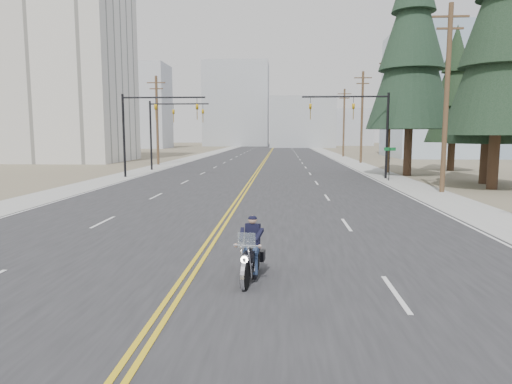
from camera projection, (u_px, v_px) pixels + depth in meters
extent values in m
plane|color=#776D56|center=(118.00, 382.00, 6.72)|extent=(400.00, 400.00, 0.00)
cube|color=#303033|center=(268.00, 156.00, 76.06)|extent=(20.00, 200.00, 0.01)
cube|color=#A5A5A0|center=(199.00, 156.00, 76.70)|extent=(3.00, 200.00, 0.01)
cube|color=#A5A5A0|center=(337.00, 157.00, 75.41)|extent=(3.00, 200.00, 0.01)
cylinder|color=black|center=(124.00, 136.00, 38.60)|extent=(0.20, 0.20, 7.00)
cylinder|color=black|center=(164.00, 97.00, 38.00)|extent=(7.00, 0.14, 0.14)
imported|color=#BF8C0C|center=(156.00, 105.00, 38.12)|extent=(0.21, 0.26, 1.30)
imported|color=#BF8C0C|center=(197.00, 105.00, 37.92)|extent=(0.21, 0.26, 1.30)
cylinder|color=black|center=(387.00, 136.00, 37.36)|extent=(0.20, 0.20, 7.00)
cylinder|color=black|center=(345.00, 97.00, 37.16)|extent=(7.00, 0.14, 0.14)
imported|color=#BF8C0C|center=(353.00, 105.00, 37.20)|extent=(0.21, 0.26, 1.30)
imported|color=#BF8C0C|center=(310.00, 105.00, 37.40)|extent=(0.21, 0.26, 1.30)
cylinder|color=black|center=(151.00, 136.00, 46.52)|extent=(0.20, 0.20, 7.00)
cylinder|color=black|center=(179.00, 104.00, 45.95)|extent=(6.00, 0.14, 0.14)
imported|color=#BF8C0C|center=(173.00, 110.00, 46.07)|extent=(0.21, 0.26, 1.30)
imported|color=#BF8C0C|center=(203.00, 110.00, 45.90)|extent=(0.21, 0.26, 1.30)
cylinder|color=black|center=(389.00, 164.00, 35.67)|extent=(0.06, 0.06, 2.60)
cube|color=#0C5926|center=(390.00, 149.00, 35.52)|extent=(0.90, 0.03, 0.25)
cylinder|color=brown|center=(446.00, 100.00, 28.08)|extent=(0.30, 0.30, 11.50)
cube|color=brown|center=(451.00, 16.00, 27.46)|extent=(2.20, 0.12, 0.12)
cube|color=brown|center=(450.00, 28.00, 27.55)|extent=(1.60, 0.12, 0.12)
cylinder|color=brown|center=(389.00, 115.00, 42.97)|extent=(0.30, 0.30, 11.00)
cube|color=brown|center=(391.00, 63.00, 42.38)|extent=(2.20, 0.12, 0.12)
cube|color=brown|center=(391.00, 71.00, 42.47)|extent=(1.60, 0.12, 0.12)
cylinder|color=brown|center=(362.00, 118.00, 57.80)|extent=(0.30, 0.30, 11.50)
cube|color=brown|center=(363.00, 78.00, 57.18)|extent=(2.20, 0.12, 0.12)
cube|color=brown|center=(363.00, 83.00, 57.26)|extent=(1.60, 0.12, 0.12)
cylinder|color=brown|center=(344.00, 123.00, 74.67)|extent=(0.30, 0.30, 11.00)
cube|color=brown|center=(345.00, 94.00, 74.08)|extent=(2.20, 0.12, 0.12)
cube|color=brown|center=(344.00, 98.00, 74.17)|extent=(1.60, 0.12, 0.12)
cylinder|color=brown|center=(157.00, 121.00, 54.31)|extent=(0.30, 0.30, 10.50)
cube|color=brown|center=(156.00, 83.00, 53.75)|extent=(2.20, 0.12, 0.12)
cube|color=brown|center=(156.00, 89.00, 53.84)|extent=(1.60, 0.12, 0.12)
cube|color=silver|center=(55.00, 49.00, 60.89)|extent=(18.00, 14.00, 30.00)
cube|color=#9EB5CC|center=(467.00, 94.00, 73.01)|extent=(24.00, 16.00, 20.00)
cube|color=#B7BCC6|center=(142.00, 107.00, 121.22)|extent=(14.00, 12.00, 22.00)
cube|color=#ADB2B7|center=(302.00, 123.00, 129.21)|extent=(18.00, 14.00, 14.00)
cube|color=#B7BCC6|center=(435.00, 113.00, 112.30)|extent=(16.00, 12.00, 18.00)
cube|color=#ADB2B7|center=(237.00, 105.00, 144.44)|extent=(20.00, 15.00, 26.00)
cube|color=#B7BCC6|center=(349.00, 127.00, 153.14)|extent=(14.00, 14.00, 12.00)
cube|color=#ADB2B7|center=(108.00, 120.00, 137.29)|extent=(12.00, 12.00, 16.00)
cylinder|color=#382619|center=(493.00, 162.00, 30.25)|extent=(0.70, 0.70, 3.59)
cone|color=black|center=(501.00, 51.00, 29.35)|extent=(6.78, 6.78, 10.76)
cone|color=black|center=(504.00, 2.00, 28.97)|extent=(5.08, 5.08, 8.07)
cylinder|color=#382619|center=(485.00, 164.00, 33.72)|extent=(0.65, 0.65, 2.98)
cone|color=black|center=(490.00, 81.00, 32.97)|extent=(5.59, 5.59, 8.94)
cone|color=black|center=(492.00, 45.00, 32.65)|extent=(4.19, 4.19, 6.71)
cone|color=black|center=(495.00, 8.00, 32.34)|extent=(2.79, 2.79, 4.77)
cylinder|color=#382619|center=(408.00, 152.00, 40.26)|extent=(0.72, 0.72, 4.11)
cone|color=black|center=(412.00, 57.00, 39.23)|extent=(7.40, 7.40, 12.34)
cone|color=black|center=(413.00, 15.00, 38.79)|extent=(5.55, 5.55, 9.25)
cylinder|color=#382619|center=(451.00, 156.00, 45.88)|extent=(0.67, 0.67, 2.86)
cone|color=black|center=(454.00, 99.00, 45.17)|extent=(5.34, 5.34, 8.58)
cone|color=black|center=(455.00, 74.00, 44.86)|extent=(4.00, 4.00, 6.43)
cone|color=black|center=(457.00, 48.00, 44.56)|extent=(2.67, 2.67, 4.58)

